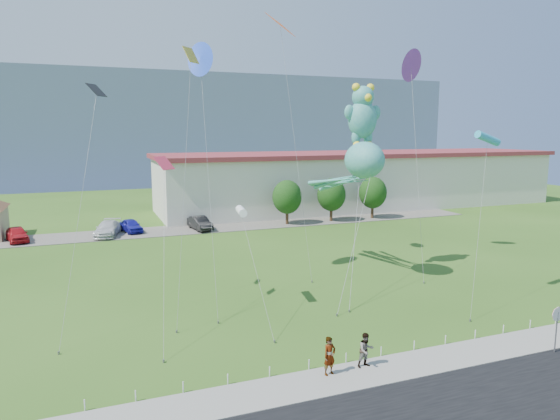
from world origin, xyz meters
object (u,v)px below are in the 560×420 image
object	(u,v)px
parked_car_red	(17,234)
parked_car_blue	(131,226)
pedestrian_left	(330,356)
warehouse	(361,179)
teddy_bear_kite	(363,115)
stop_sign	(557,318)
octopus_kite	(355,169)
parked_car_white	(108,229)
parked_car_black	(200,223)
pedestrian_right	(366,350)

from	to	relation	value
parked_car_red	parked_car_blue	xyz separation A→B (m)	(11.36, 0.94, -0.05)
pedestrian_left	parked_car_red	distance (m)	40.86
parked_car_red	parked_car_blue	bearing A→B (deg)	-9.63
warehouse	teddy_bear_kite	size ratio (longest dim) A/B	4.10
stop_sign	parked_car_blue	bearing A→B (deg)	113.89
warehouse	octopus_kite	bearing A→B (deg)	-120.91
parked_car_blue	octopus_kite	distance (m)	29.33
octopus_kite	teddy_bear_kite	distance (m)	4.35
parked_car_blue	teddy_bear_kite	world-z (taller)	teddy_bear_kite
pedestrian_left	teddy_bear_kite	world-z (taller)	teddy_bear_kite
pedestrian_left	parked_car_white	world-z (taller)	pedestrian_left
parked_car_black	stop_sign	bearing A→B (deg)	-83.76
stop_sign	parked_car_blue	xyz separation A→B (m)	(-17.70, 39.96, -1.09)
parked_car_red	parked_car_blue	size ratio (longest dim) A/B	1.06
parked_car_red	parked_car_white	distance (m)	8.80
pedestrian_right	warehouse	bearing A→B (deg)	57.76
pedestrian_right	parked_car_red	world-z (taller)	pedestrian_right
parked_car_white	parked_car_blue	size ratio (longest dim) A/B	1.26
warehouse	parked_car_white	bearing A→B (deg)	-165.61
teddy_bear_kite	parked_car_white	bearing A→B (deg)	129.81
parked_car_blue	teddy_bear_kite	distance (m)	30.50
octopus_kite	teddy_bear_kite	bearing A→B (deg)	40.58
warehouse	pedestrian_right	bearing A→B (deg)	-119.78
parked_car_black	parked_car_blue	bearing A→B (deg)	160.36
parked_car_white	parked_car_black	world-z (taller)	parked_car_white
pedestrian_right	parked_car_white	distance (m)	38.19
teddy_bear_kite	pedestrian_right	bearing A→B (deg)	-118.78
stop_sign	teddy_bear_kite	bearing A→B (deg)	96.37
parked_car_red	stop_sign	bearing A→B (deg)	-67.67
stop_sign	parked_car_black	bearing A→B (deg)	104.83
stop_sign	pedestrian_right	size ratio (longest dim) A/B	1.48
stop_sign	parked_car_red	xyz separation A→B (m)	(-29.06, 39.02, -1.04)
parked_car_red	octopus_kite	distance (m)	35.79
pedestrian_right	parked_car_black	distance (m)	36.50
pedestrian_left	octopus_kite	world-z (taller)	octopus_kite
parked_car_blue	teddy_bear_kite	size ratio (longest dim) A/B	0.28
parked_car_red	teddy_bear_kite	bearing A→B (deg)	-53.73
parked_car_white	teddy_bear_kite	xyz separation A→B (m)	(18.40, -22.08, 11.70)
parked_car_blue	teddy_bear_kite	xyz separation A→B (m)	(15.84, -23.26, 11.75)
parked_car_red	octopus_kite	size ratio (longest dim) A/B	0.35
pedestrian_left	octopus_kite	distance (m)	18.11
parked_car_blue	octopus_kite	world-z (taller)	octopus_kite
parked_car_red	teddy_bear_kite	xyz separation A→B (m)	(27.19, -22.33, 11.71)
parked_car_black	warehouse	bearing A→B (deg)	11.39
octopus_kite	parked_car_black	bearing A→B (deg)	107.83
pedestrian_left	parked_car_black	world-z (taller)	pedestrian_left
warehouse	parked_car_white	size ratio (longest dim) A/B	11.43
parked_car_blue	parked_car_white	bearing A→B (deg)	-168.32
parked_car_white	teddy_bear_kite	distance (m)	31.03
parked_car_white	octopus_kite	size ratio (longest dim) A/B	0.42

